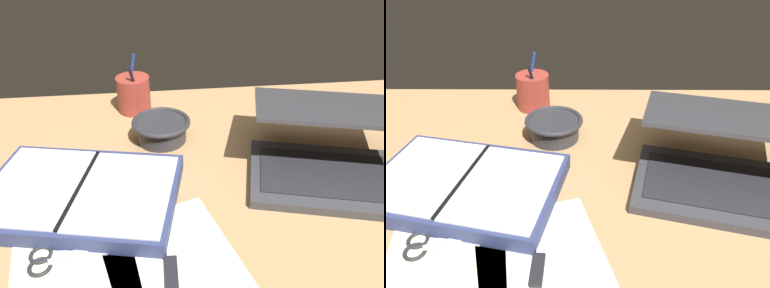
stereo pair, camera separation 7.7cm
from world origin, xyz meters
TOP-DOWN VIEW (x-y plane):
  - desk_top at (0.00, 0.00)cm, footprint 140.00×100.00cm
  - laptop at (30.32, 5.45)cm, footprint 39.48×37.89cm
  - bowl at (-4.43, 22.52)cm, footprint 14.01×14.01cm
  - pen_cup at (-11.13, 38.53)cm, footprint 8.94×8.94cm
  - planner at (-20.78, 2.07)cm, footprint 41.03×32.31cm
  - scissors at (-24.15, -12.00)cm, footprint 12.87×6.40cm
  - paper_sheet_front at (-4.18, -15.32)cm, footprint 27.18×31.00cm
  - paper_sheet_beside_planner at (-19.44, -17.21)cm, footprint 23.09×25.01cm
  - usb_drive at (-4.73, -16.87)cm, footprint 2.11×7.23cm

SIDE VIEW (x-z plane):
  - desk_top at x=0.00cm, z-range 0.00..2.00cm
  - paper_sheet_front at x=-4.18cm, z-range 2.00..2.16cm
  - paper_sheet_beside_planner at x=-19.44cm, z-range 2.00..2.16cm
  - scissors at x=-24.15cm, z-range 1.94..2.74cm
  - usb_drive at x=-4.73cm, z-range 2.00..3.00cm
  - planner at x=-20.78cm, z-range 1.91..5.62cm
  - bowl at x=-4.43cm, z-range 2.31..7.66cm
  - pen_cup at x=-11.13cm, z-range -0.66..14.41cm
  - laptop at x=30.32cm, z-range -0.21..14.25cm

